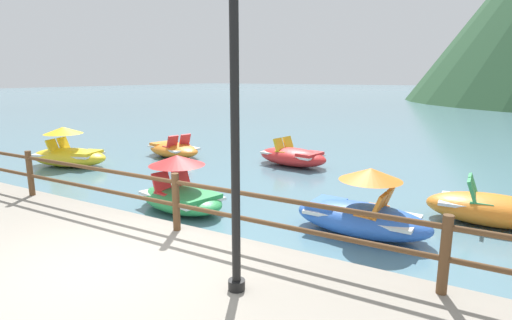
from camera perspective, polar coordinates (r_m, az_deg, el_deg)
name	(u,v)px	position (r m, az deg, el deg)	size (l,w,h in m)	color
ground_plane	(441,107)	(43.55, 24.51, 6.83)	(200.00, 200.00, 0.00)	slate
dock_railing	(176,196)	(6.69, -11.18, -4.96)	(23.92, 0.12, 0.95)	brown
lamp_post	(234,65)	(4.39, -3.05, 13.16)	(0.28, 0.28, 4.30)	black
pedal_boat_0	(173,149)	(15.08, -11.49, 1.49)	(2.62, 1.89, 0.84)	orange
pedal_boat_1	(181,192)	(9.02, -10.47, -4.42)	(2.51, 1.78, 1.20)	green
pedal_boat_3	(293,156)	(13.33, 5.15, 0.52)	(2.65, 1.69, 0.89)	red
pedal_boat_4	(492,209)	(9.26, 30.16, -5.93)	(2.40, 1.21, 0.91)	orange
pedal_boat_6	(69,153)	(14.49, -24.77, 0.85)	(2.83, 1.92, 1.28)	yellow
pedal_boat_7	(362,213)	(7.77, 14.61, -7.15)	(2.57, 1.30, 1.26)	blue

